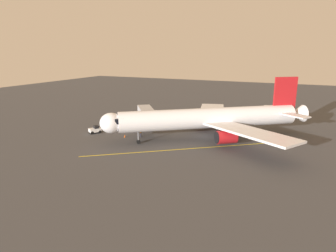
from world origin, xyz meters
The scene contains 9 objects.
ground_plane centered at (0.00, 0.00, 0.00)m, with size 220.00×220.00×0.00m, color #424244.
apron_lead_in_line centered at (-1.22, 7.28, 0.01)m, with size 0.24×40.00×0.01m, color yellow.
airplane centered at (-1.44, 1.11, 4.00)m, with size 34.52×31.62×11.50m.
jet_bridge centered at (10.79, 3.67, 3.76)m, with size 8.61×10.25×5.40m.
ground_crew_marshaller centered at (11.25, 5.69, 0.89)m, with size 0.29×0.43×1.71m.
tug_near_nose centered at (21.20, 7.03, 0.70)m, with size 2.52×2.75×1.50m.
belt_loader_portside centered at (7.27, -8.30, 0.71)m, with size 4.72×2.10×2.32m.
safety_cone_nose_left centered at (14.01, 7.08, 0.28)m, with size 0.32×0.32×0.55m, color #F2590F.
safety_cone_nose_right centered at (15.10, -0.91, 0.28)m, with size 0.32×0.32×0.55m, color #F2590F.
Camera 1 is at (-16.68, 53.27, 16.33)m, focal length 31.31 mm.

